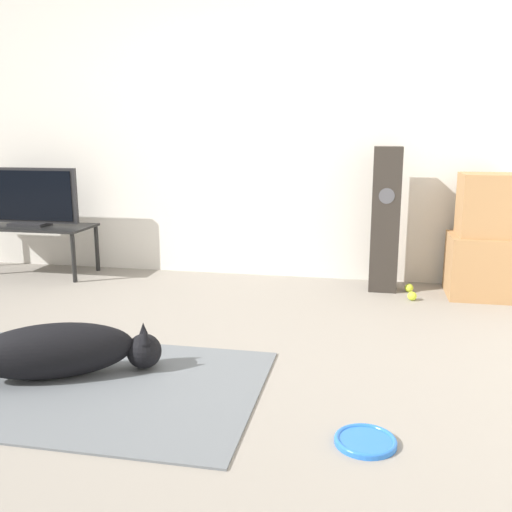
{
  "coord_description": "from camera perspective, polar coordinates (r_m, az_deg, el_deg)",
  "views": [
    {
      "loc": [
        1.21,
        -2.64,
        1.2
      ],
      "look_at": [
        0.53,
        0.78,
        0.45
      ],
      "focal_mm": 40.0,
      "sensor_mm": 36.0,
      "label": 1
    }
  ],
  "objects": [
    {
      "name": "ground_plane",
      "position": [
        3.15,
        -12.5,
        -10.61
      ],
      "size": [
        12.0,
        12.0,
        0.0
      ],
      "primitive_type": "plane",
      "color": "gray"
    },
    {
      "name": "wall_back",
      "position": [
        4.9,
        -3.11,
        13.0
      ],
      "size": [
        8.0,
        0.06,
        2.55
      ],
      "color": "silver",
      "rests_on": "ground_plane"
    },
    {
      "name": "area_rug",
      "position": [
        3.03,
        -18.77,
        -11.85
      ],
      "size": [
        1.95,
        1.14,
        0.01
      ],
      "color": "slate",
      "rests_on": "ground_plane"
    },
    {
      "name": "dog",
      "position": [
        3.02,
        -18.72,
        -8.99
      ],
      "size": [
        1.07,
        0.59,
        0.28
      ],
      "color": "black",
      "rests_on": "area_rug"
    },
    {
      "name": "frisbee",
      "position": [
        2.41,
        10.89,
        -17.69
      ],
      "size": [
        0.25,
        0.25,
        0.03
      ],
      "color": "blue",
      "rests_on": "ground_plane"
    },
    {
      "name": "cardboard_box_lower",
      "position": [
        4.59,
        21.53,
        -0.92
      ],
      "size": [
        0.47,
        0.45,
        0.46
      ],
      "color": "#A87A4C",
      "rests_on": "ground_plane"
    },
    {
      "name": "cardboard_box_upper",
      "position": [
        4.5,
        22.08,
        4.75
      ],
      "size": [
        0.39,
        0.37,
        0.46
      ],
      "color": "#A87A4C",
      "rests_on": "cardboard_box_lower"
    },
    {
      "name": "floor_speaker",
      "position": [
        4.49,
        12.79,
        3.56
      ],
      "size": [
        0.21,
        0.22,
        1.11
      ],
      "color": "#2D2823",
      "rests_on": "ground_plane"
    },
    {
      "name": "tv_stand",
      "position": [
        5.3,
        -21.62,
        2.36
      ],
      "size": [
        1.07,
        0.47,
        0.43
      ],
      "color": "black",
      "rests_on": "ground_plane"
    },
    {
      "name": "tv",
      "position": [
        5.26,
        -21.85,
        5.46
      ],
      "size": [
        0.9,
        0.2,
        0.49
      ],
      "color": "#232326",
      "rests_on": "tv_stand"
    },
    {
      "name": "tennis_ball_by_boxes",
      "position": [
        4.57,
        15.05,
        -3.09
      ],
      "size": [
        0.07,
        0.07,
        0.07
      ],
      "color": "#C6E033",
      "rests_on": "ground_plane"
    },
    {
      "name": "tennis_ball_near_speaker",
      "position": [
        4.35,
        15.34,
        -3.89
      ],
      "size": [
        0.07,
        0.07,
        0.07
      ],
      "color": "#C6E033",
      "rests_on": "ground_plane"
    }
  ]
}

